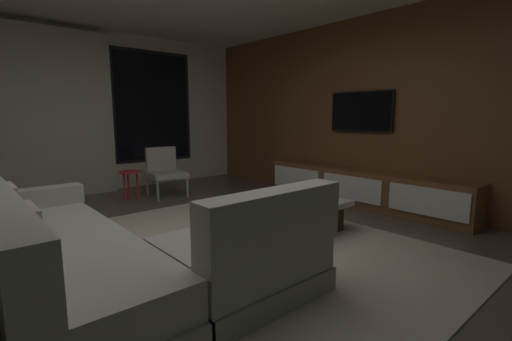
{
  "coord_description": "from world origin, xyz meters",
  "views": [
    {
      "loc": [
        -1.64,
        -2.67,
        1.29
      ],
      "look_at": [
        1.25,
        0.63,
        0.61
      ],
      "focal_mm": 24.81,
      "sensor_mm": 36.0,
      "label": 1
    }
  ],
  "objects_px": {
    "coffee_table": "(281,214)",
    "mounted_tv": "(361,111)",
    "media_console": "(363,189)",
    "accent_chair_near_window": "(165,169)",
    "book_stack_on_coffee_table": "(284,198)",
    "side_stool": "(130,177)",
    "sectional_couch": "(109,257)"
  },
  "relations": [
    {
      "from": "side_stool",
      "to": "mounted_tv",
      "type": "bearing_deg",
      "value": -42.17
    },
    {
      "from": "sectional_couch",
      "to": "media_console",
      "type": "xyz_separation_m",
      "value": [
        3.63,
        0.24,
        -0.04
      ]
    },
    {
      "from": "side_stool",
      "to": "coffee_table",
      "type": "bearing_deg",
      "value": -74.03
    },
    {
      "from": "accent_chair_near_window",
      "to": "mounted_tv",
      "type": "distance_m",
      "value": 3.17
    },
    {
      "from": "book_stack_on_coffee_table",
      "to": "accent_chair_near_window",
      "type": "relative_size",
      "value": 0.38
    },
    {
      "from": "coffee_table",
      "to": "mounted_tv",
      "type": "xyz_separation_m",
      "value": [
        1.84,
        0.19,
        1.16
      ]
    },
    {
      "from": "book_stack_on_coffee_table",
      "to": "accent_chair_near_window",
      "type": "distance_m",
      "value": 2.61
    },
    {
      "from": "book_stack_on_coffee_table",
      "to": "side_stool",
      "type": "bearing_deg",
      "value": 103.57
    },
    {
      "from": "sectional_couch",
      "to": "coffee_table",
      "type": "bearing_deg",
      "value": 7.0
    },
    {
      "from": "accent_chair_near_window",
      "to": "media_console",
      "type": "xyz_separation_m",
      "value": [
        1.81,
        -2.49,
        -0.18
      ]
    },
    {
      "from": "coffee_table",
      "to": "side_stool",
      "type": "xyz_separation_m",
      "value": [
        -0.72,
        2.5,
        0.19
      ]
    },
    {
      "from": "accent_chair_near_window",
      "to": "media_console",
      "type": "height_order",
      "value": "accent_chair_near_window"
    },
    {
      "from": "mounted_tv",
      "to": "media_console",
      "type": "bearing_deg",
      "value": -132.37
    },
    {
      "from": "sectional_couch",
      "to": "media_console",
      "type": "height_order",
      "value": "sectional_couch"
    },
    {
      "from": "sectional_couch",
      "to": "book_stack_on_coffee_table",
      "type": "bearing_deg",
      "value": 3.41
    },
    {
      "from": "sectional_couch",
      "to": "mounted_tv",
      "type": "bearing_deg",
      "value": 6.52
    },
    {
      "from": "book_stack_on_coffee_table",
      "to": "side_stool",
      "type": "relative_size",
      "value": 0.65
    },
    {
      "from": "book_stack_on_coffee_table",
      "to": "mounted_tv",
      "type": "height_order",
      "value": "mounted_tv"
    },
    {
      "from": "accent_chair_near_window",
      "to": "mounted_tv",
      "type": "xyz_separation_m",
      "value": [
        1.99,
        -2.29,
        0.92
      ]
    },
    {
      "from": "coffee_table",
      "to": "side_stool",
      "type": "height_order",
      "value": "side_stool"
    },
    {
      "from": "side_stool",
      "to": "media_console",
      "type": "bearing_deg",
      "value": -46.63
    },
    {
      "from": "sectional_couch",
      "to": "mounted_tv",
      "type": "distance_m",
      "value": 3.98
    },
    {
      "from": "mounted_tv",
      "to": "accent_chair_near_window",
      "type": "bearing_deg",
      "value": 131.05
    },
    {
      "from": "book_stack_on_coffee_table",
      "to": "accent_chair_near_window",
      "type": "height_order",
      "value": "accent_chair_near_window"
    },
    {
      "from": "coffee_table",
      "to": "book_stack_on_coffee_table",
      "type": "height_order",
      "value": "book_stack_on_coffee_table"
    },
    {
      "from": "sectional_couch",
      "to": "side_stool",
      "type": "relative_size",
      "value": 5.43
    },
    {
      "from": "media_console",
      "to": "mounted_tv",
      "type": "xyz_separation_m",
      "value": [
        0.18,
        0.2,
        1.1
      ]
    },
    {
      "from": "book_stack_on_coffee_table",
      "to": "side_stool",
      "type": "height_order",
      "value": "book_stack_on_coffee_table"
    },
    {
      "from": "book_stack_on_coffee_table",
      "to": "media_console",
      "type": "distance_m",
      "value": 1.75
    },
    {
      "from": "accent_chair_near_window",
      "to": "sectional_couch",
      "type": "bearing_deg",
      "value": -123.7
    },
    {
      "from": "coffee_table",
      "to": "mounted_tv",
      "type": "bearing_deg",
      "value": 5.99
    },
    {
      "from": "media_console",
      "to": "accent_chair_near_window",
      "type": "bearing_deg",
      "value": 126.07
    }
  ]
}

